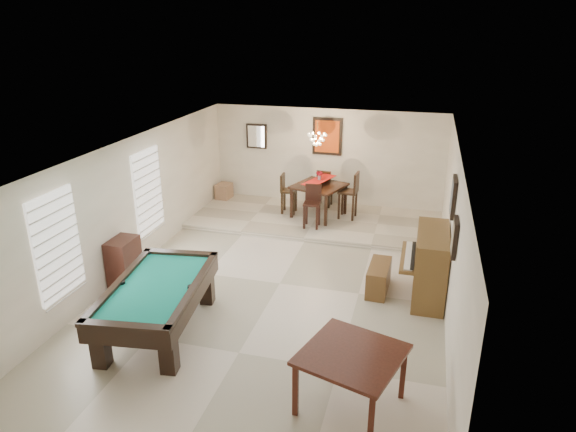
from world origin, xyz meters
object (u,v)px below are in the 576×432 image
at_px(pool_table, 158,308).
at_px(upright_piano, 422,264).
at_px(dining_chair_east, 348,195).
at_px(dining_chair_north, 325,188).
at_px(piano_bench, 379,278).
at_px(corner_bench, 224,191).
at_px(chandelier, 317,135).
at_px(apothecary_chest, 124,263).
at_px(flower_vase, 319,176).
at_px(dining_table, 319,198).
at_px(square_table, 351,380).
at_px(dining_chair_west, 289,194).
at_px(dining_chair_south, 312,207).

relative_size(pool_table, upright_piano, 1.63).
bearing_deg(dining_chair_east, dining_chair_north, -130.95).
relative_size(piano_bench, corner_bench, 2.08).
bearing_deg(chandelier, piano_bench, -58.47).
bearing_deg(apothecary_chest, flower_vase, 56.59).
relative_size(pool_table, dining_table, 2.19).
relative_size(apothecary_chest, dining_table, 0.84).
xyz_separation_m(apothecary_chest, chandelier, (2.77, 4.01, 1.73)).
bearing_deg(dining_chair_north, corner_bench, 5.39).
bearing_deg(corner_bench, flower_vase, -13.32).
bearing_deg(corner_bench, dining_chair_east, -9.94).
distance_m(flower_vase, dining_chair_east, 0.84).
xyz_separation_m(apothecary_chest, dining_chair_north, (2.80, 5.00, 0.15)).
xyz_separation_m(dining_table, chandelier, (-0.02, -0.23, 1.62)).
relative_size(upright_piano, apothecary_chest, 1.60).
bearing_deg(dining_table, flower_vase, 0.00).
relative_size(dining_table, flower_vase, 4.95).
distance_m(square_table, dining_chair_west, 6.87).
height_order(corner_bench, chandelier, chandelier).
relative_size(dining_chair_south, dining_chair_west, 1.01).
height_order(pool_table, chandelier, chandelier).
height_order(dining_table, corner_bench, dining_table).
height_order(dining_chair_east, chandelier, chandelier).
bearing_deg(corner_bench, upright_piano, -35.90).
height_order(dining_table, dining_chair_west, dining_chair_west).
bearing_deg(flower_vase, piano_bench, -60.71).
height_order(piano_bench, dining_chair_east, dining_chair_east).
distance_m(upright_piano, flower_vase, 4.11).
bearing_deg(upright_piano, dining_chair_west, 135.82).
height_order(upright_piano, piano_bench, upright_piano).
height_order(apothecary_chest, dining_chair_east, dining_chair_east).
distance_m(square_table, flower_vase, 6.64).
bearing_deg(dining_chair_east, dining_chair_south, -36.62).
distance_m(apothecary_chest, dining_chair_south, 4.45).
height_order(upright_piano, dining_chair_west, upright_piano).
relative_size(square_table, dining_chair_south, 1.17).
xyz_separation_m(pool_table, dining_chair_west, (0.68, 5.47, 0.21)).
bearing_deg(upright_piano, chandelier, 130.96).
height_order(upright_piano, dining_chair_south, upright_piano).
xyz_separation_m(piano_bench, apothecary_chest, (-4.60, -1.03, 0.21)).
distance_m(dining_table, dining_chair_west, 0.77).
xyz_separation_m(square_table, apothecary_chest, (-4.55, 2.13, 0.06)).
relative_size(dining_table, corner_bench, 2.52).
xyz_separation_m(piano_bench, chandelier, (-1.82, 2.97, 1.95)).
distance_m(piano_bench, dining_chair_south, 3.05).
xyz_separation_m(pool_table, square_table, (3.20, -0.92, -0.00)).
xyz_separation_m(pool_table, upright_piano, (3.99, 2.26, 0.22)).
distance_m(dining_chair_south, dining_chair_east, 1.09).
bearing_deg(dining_table, pool_table, -104.89).
bearing_deg(dining_chair_west, pool_table, 170.10).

